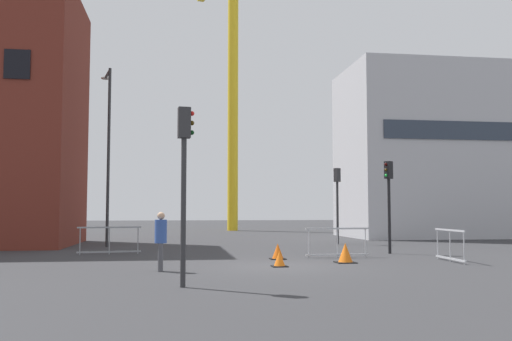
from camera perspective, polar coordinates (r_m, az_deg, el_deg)
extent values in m
plane|color=#333335|center=(17.43, 2.23, -9.70)|extent=(160.00, 160.00, 0.00)
cube|color=black|center=(26.88, -23.07, 9.90)|extent=(1.10, 0.06, 1.30)
cube|color=#B7B7BC|center=(38.84, 18.08, 1.69)|extent=(12.36, 7.23, 10.94)
cube|color=#2D3847|center=(35.74, 20.64, 3.82)|extent=(10.38, 0.08, 1.10)
cylinder|color=yellow|center=(48.92, -2.35, 7.98)|extent=(0.90, 0.90, 23.84)
cylinder|color=#2D2D30|center=(27.69, -14.74, 1.39)|extent=(0.14, 0.14, 8.56)
cube|color=#2D2D30|center=(29.20, -14.81, 9.42)|extent=(0.51, 1.67, 0.10)
ellipsoid|color=silver|center=(30.01, -15.03, 9.02)|extent=(0.44, 0.24, 0.16)
cylinder|color=black|center=(23.06, 13.37, -4.52)|extent=(0.12, 0.12, 2.98)
cube|color=black|center=(23.11, 13.29, 0.04)|extent=(0.36, 0.35, 0.70)
sphere|color=#390605|center=(22.99, 13.03, 0.61)|extent=(0.11, 0.11, 0.11)
sphere|color=#3C2905|center=(22.97, 13.04, 0.06)|extent=(0.11, 0.11, 0.11)
sphere|color=green|center=(22.96, 13.05, -0.48)|extent=(0.11, 0.11, 0.11)
cylinder|color=#2D2D30|center=(12.78, -7.38, -4.19)|extent=(0.12, 0.12, 3.36)
cube|color=#2D2D30|center=(12.93, -7.29, 4.83)|extent=(0.30, 0.27, 0.70)
sphere|color=red|center=(12.99, -6.51, 5.76)|extent=(0.11, 0.11, 0.11)
sphere|color=#3C2905|center=(12.95, -6.52, 4.81)|extent=(0.11, 0.11, 0.11)
sphere|color=#07330F|center=(12.92, -6.53, 3.84)|extent=(0.11, 0.11, 0.11)
cylinder|color=#2D2D30|center=(29.01, 8.27, -4.27)|extent=(0.12, 0.12, 3.17)
cube|color=#2D2D30|center=(29.06, 8.23, -0.46)|extent=(0.37, 0.36, 0.70)
sphere|color=#390605|center=(29.21, 8.44, -0.04)|extent=(0.11, 0.11, 0.11)
sphere|color=#3C2905|center=(29.20, 8.44, -0.47)|extent=(0.11, 0.11, 0.11)
sphere|color=green|center=(29.19, 8.45, -0.90)|extent=(0.11, 0.11, 0.11)
cylinder|color=#4C4C51|center=(16.13, -9.67, -8.69)|extent=(0.14, 0.14, 0.79)
cylinder|color=#4C4C51|center=(16.33, -9.66, -8.64)|extent=(0.14, 0.14, 0.79)
cylinder|color=#33519E|center=(16.19, -9.63, -6.11)|extent=(0.34, 0.34, 0.66)
sphere|color=tan|center=(16.18, -9.61, -4.56)|extent=(0.21, 0.21, 0.21)
cube|color=#B2B5BA|center=(20.09, 19.06, -5.74)|extent=(0.20, 2.31, 0.06)
cube|color=#B2B5BA|center=(20.15, 19.12, -8.44)|extent=(0.20, 2.31, 0.06)
cylinder|color=#B2B5BA|center=(19.17, 20.35, -7.37)|extent=(0.04, 0.04, 1.05)
cylinder|color=#B2B5BA|center=(20.12, 19.09, -7.23)|extent=(0.04, 0.04, 1.05)
cylinder|color=#B2B5BA|center=(21.07, 17.94, -7.10)|extent=(0.04, 0.04, 1.05)
cube|color=#B2B5BA|center=(20.84, 8.24, -5.85)|extent=(2.41, 0.18, 0.06)
cube|color=#B2B5BA|center=(20.89, 8.27, -8.45)|extent=(2.41, 0.18, 0.06)
cylinder|color=#B2B5BA|center=(20.53, 5.38, -7.37)|extent=(0.04, 0.04, 1.05)
cylinder|color=#B2B5BA|center=(20.86, 8.26, -7.29)|extent=(0.04, 0.04, 1.05)
cylinder|color=#B2B5BA|center=(21.24, 11.04, -7.20)|extent=(0.04, 0.04, 1.05)
cube|color=gray|center=(22.78, -14.63, -5.60)|extent=(2.42, 0.37, 0.06)
cube|color=gray|center=(22.83, -14.67, -7.99)|extent=(2.42, 0.37, 0.06)
cylinder|color=gray|center=(22.81, -17.42, -6.87)|extent=(0.04, 0.04, 1.05)
cylinder|color=gray|center=(22.80, -14.65, -6.92)|extent=(0.04, 0.04, 1.05)
cylinder|color=gray|center=(22.85, -11.88, -6.96)|extent=(0.04, 0.04, 1.05)
cube|color=black|center=(18.83, 9.06, -9.19)|extent=(0.64, 0.64, 0.03)
cone|color=orange|center=(18.80, 9.05, -8.25)|extent=(0.49, 0.49, 0.65)
cube|color=black|center=(19.95, 2.22, -8.95)|extent=(0.55, 0.55, 0.03)
cone|color=#E55B0F|center=(19.93, 2.22, -8.20)|extent=(0.42, 0.42, 0.55)
cube|color=black|center=(17.35, 2.40, -9.68)|extent=(0.48, 0.48, 0.03)
cone|color=orange|center=(17.33, 2.40, -8.93)|extent=(0.37, 0.37, 0.48)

